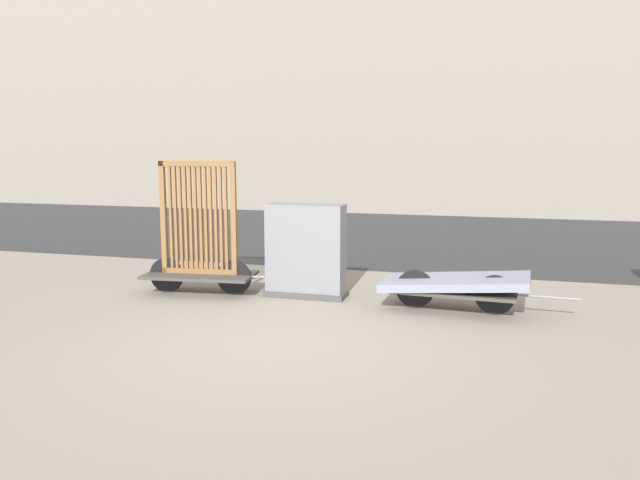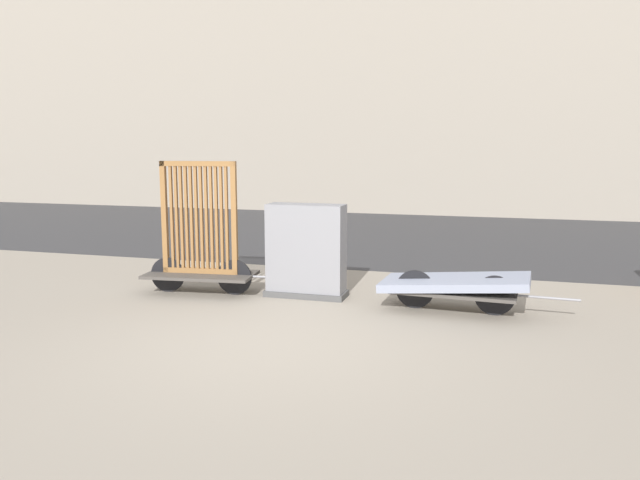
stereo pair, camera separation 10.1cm
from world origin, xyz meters
TOP-DOWN VIEW (x-y plane):
  - ground_plane at (0.00, 0.00)m, footprint 60.00×60.00m
  - road_strip at (0.00, 8.12)m, footprint 56.00×8.41m
  - building_facade at (0.00, 14.33)m, footprint 48.00×4.00m
  - bike_cart_with_bedframe at (-1.72, 1.77)m, footprint 2.22×0.88m
  - bike_cart_with_mattress at (1.73, 1.77)m, footprint 2.36×0.91m
  - utility_cabinet at (-0.26, 2.01)m, footprint 1.10×0.43m

SIDE VIEW (x-z plane):
  - ground_plane at x=0.00m, z-range 0.00..0.00m
  - road_strip at x=0.00m, z-range 0.00..0.01m
  - bike_cart_with_mattress at x=1.73m, z-range 0.09..0.58m
  - utility_cabinet at x=-0.26m, z-range -0.04..1.21m
  - bike_cart_with_bedframe at x=-1.72m, z-range -0.27..1.55m
  - building_facade at x=0.00m, z-range 0.00..11.45m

